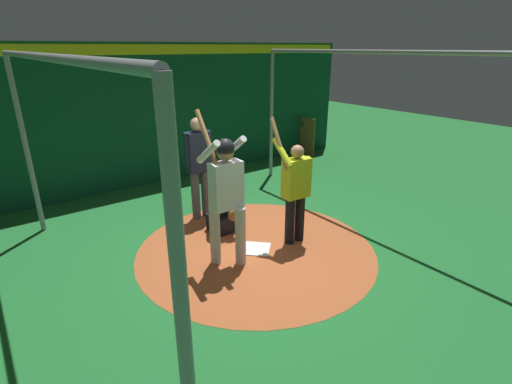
{
  "coord_description": "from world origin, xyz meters",
  "views": [
    {
      "loc": [
        4.15,
        -3.12,
        2.93
      ],
      "look_at": [
        0.0,
        0.0,
        0.95
      ],
      "focal_mm": 26.81,
      "sensor_mm": 36.0,
      "label": 1
    }
  ],
  "objects_px": {
    "bat_rack": "(304,136)",
    "umpire": "(199,163)",
    "batter": "(226,190)",
    "catcher": "(223,211)",
    "visitor": "(295,188)",
    "home_plate": "(256,249)"
  },
  "relations": [
    {
      "from": "batter",
      "to": "umpire",
      "type": "xyz_separation_m",
      "value": [
        -1.63,
        0.49,
        -0.09
      ]
    },
    {
      "from": "batter",
      "to": "catcher",
      "type": "bearing_deg",
      "value": 150.75
    },
    {
      "from": "home_plate",
      "to": "visitor",
      "type": "relative_size",
      "value": 0.21
    },
    {
      "from": "batter",
      "to": "umpire",
      "type": "relative_size",
      "value": 1.19
    },
    {
      "from": "umpire",
      "to": "bat_rack",
      "type": "relative_size",
      "value": 1.73
    },
    {
      "from": "visitor",
      "to": "bat_rack",
      "type": "distance_m",
      "value": 5.54
    },
    {
      "from": "bat_rack",
      "to": "umpire",
      "type": "bearing_deg",
      "value": -64.94
    },
    {
      "from": "batter",
      "to": "visitor",
      "type": "relative_size",
      "value": 1.1
    },
    {
      "from": "home_plate",
      "to": "batter",
      "type": "height_order",
      "value": "batter"
    },
    {
      "from": "visitor",
      "to": "bat_rack",
      "type": "bearing_deg",
      "value": 137.71
    },
    {
      "from": "catcher",
      "to": "home_plate",
      "type": "bearing_deg",
      "value": 4.38
    },
    {
      "from": "catcher",
      "to": "batter",
      "type": "bearing_deg",
      "value": -29.25
    },
    {
      "from": "umpire",
      "to": "visitor",
      "type": "bearing_deg",
      "value": 22.7
    },
    {
      "from": "catcher",
      "to": "visitor",
      "type": "height_order",
      "value": "visitor"
    },
    {
      "from": "visitor",
      "to": "batter",
      "type": "bearing_deg",
      "value": -90.78
    },
    {
      "from": "home_plate",
      "to": "umpire",
      "type": "bearing_deg",
      "value": -177.46
    },
    {
      "from": "visitor",
      "to": "bat_rack",
      "type": "height_order",
      "value": "visitor"
    },
    {
      "from": "home_plate",
      "to": "catcher",
      "type": "height_order",
      "value": "catcher"
    },
    {
      "from": "visitor",
      "to": "bat_rack",
      "type": "xyz_separation_m",
      "value": [
        -3.88,
        3.92,
        -0.42
      ]
    },
    {
      "from": "batter",
      "to": "catcher",
      "type": "distance_m",
      "value": 1.26
    },
    {
      "from": "batter",
      "to": "visitor",
      "type": "height_order",
      "value": "batter"
    },
    {
      "from": "umpire",
      "to": "home_plate",
      "type": "bearing_deg",
      "value": 2.54
    }
  ]
}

